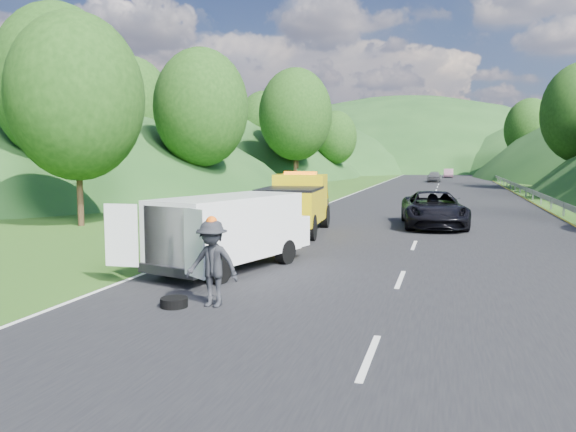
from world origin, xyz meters
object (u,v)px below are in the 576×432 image
(woman, at_px, (223,249))
(suitcase, at_px, (181,241))
(passing_suv, at_px, (433,227))
(white_van, at_px, (232,228))
(spare_tire, at_px, (174,308))
(tow_truck, at_px, (296,203))
(worker, at_px, (213,307))
(child, at_px, (258,255))

(woman, bearing_deg, suitcase, 101.73)
(woman, xyz_separation_m, passing_suv, (6.98, 8.41, 0.00))
(white_van, relative_size, passing_suv, 1.10)
(spare_tire, bearing_deg, white_van, 94.34)
(spare_tire, bearing_deg, passing_suv, 72.73)
(tow_truck, bearing_deg, woman, -111.43)
(suitcase, bearing_deg, spare_tire, -64.29)
(tow_truck, distance_m, worker, 12.13)
(woman, height_order, worker, worker)
(tow_truck, xyz_separation_m, worker, (1.39, -11.98, -1.27))
(spare_tire, relative_size, passing_suv, 0.10)
(woman, relative_size, worker, 0.80)
(tow_truck, bearing_deg, white_van, -92.74)
(suitcase, bearing_deg, tow_truck, 60.17)
(worker, bearing_deg, tow_truck, 99.94)
(suitcase, bearing_deg, white_van, -43.99)
(white_van, xyz_separation_m, woman, (-1.69, 3.40, -1.21))
(tow_truck, distance_m, white_van, 8.08)
(white_van, relative_size, child, 6.34)
(worker, bearing_deg, spare_tire, -156.80)
(white_van, height_order, worker, white_van)
(worker, height_order, passing_suv, worker)
(worker, xyz_separation_m, passing_suv, (4.20, 15.71, 0.00))
(suitcase, relative_size, spare_tire, 0.90)
(woman, distance_m, passing_suv, 10.93)
(worker, bearing_deg, woman, 114.17)
(passing_suv, bearing_deg, suitcase, -140.97)
(child, distance_m, worker, 6.60)
(tow_truck, distance_m, suitcase, 5.86)
(worker, bearing_deg, white_van, 108.97)
(spare_tire, bearing_deg, tow_truck, 92.88)
(tow_truck, distance_m, woman, 5.04)
(woman, distance_m, suitcase, 1.54)
(woman, relative_size, passing_suv, 0.25)
(woman, bearing_deg, worker, -160.28)
(child, height_order, suitcase, suitcase)
(child, distance_m, suitcase, 3.11)
(suitcase, height_order, spare_tire, suitcase)
(white_van, relative_size, suitcase, 12.12)
(worker, distance_m, suitcase, 8.17)
(worker, relative_size, suitcase, 3.51)
(child, bearing_deg, spare_tire, -36.03)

